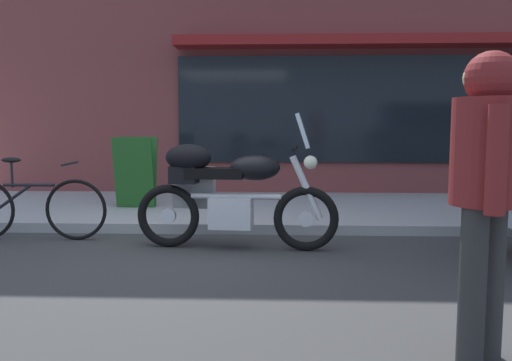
# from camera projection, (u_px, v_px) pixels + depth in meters

# --- Properties ---
(ground_plane) EXTENTS (80.00, 80.00, 0.00)m
(ground_plane) POSITION_uv_depth(u_px,v_px,m) (168.00, 259.00, 5.08)
(ground_plane) COLOR #343434
(touring_motorcycle) EXTENTS (2.12, 0.77, 1.41)m
(touring_motorcycle) POSITION_uv_depth(u_px,v_px,m) (224.00, 190.00, 5.47)
(touring_motorcycle) COLOR black
(touring_motorcycle) RESTS_ON ground_plane
(parked_bicycle) EXTENTS (1.72, 0.48, 0.93)m
(parked_bicycle) POSITION_uv_depth(u_px,v_px,m) (29.00, 207.00, 5.87)
(parked_bicycle) COLOR black
(parked_bicycle) RESTS_ON ground_plane
(pedestrian_walking) EXTENTS (0.45, 0.55, 1.68)m
(pedestrian_walking) POSITION_uv_depth(u_px,v_px,m) (487.00, 170.00, 2.76)
(pedestrian_walking) COLOR #2A2A2A
(pedestrian_walking) RESTS_ON ground_plane
(sandwich_board_sign) EXTENTS (0.55, 0.42, 1.00)m
(sandwich_board_sign) POSITION_uv_depth(u_px,v_px,m) (136.00, 172.00, 7.44)
(sandwich_board_sign) COLOR #1E511E
(sandwich_board_sign) RESTS_ON sidewalk_curb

